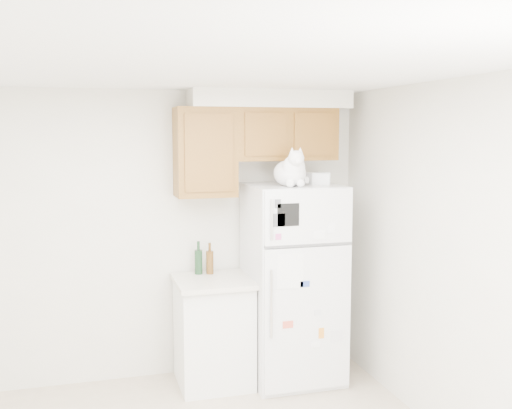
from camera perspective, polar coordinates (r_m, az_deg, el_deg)
name	(u,v)px	position (r m, az deg, el deg)	size (l,w,h in m)	color
room_shell	(194,213)	(3.48, -5.89, -0.86)	(3.84, 4.04, 2.52)	silver
refrigerator	(293,283)	(5.21, 3.56, -7.45)	(0.76, 0.78, 1.70)	silver
base_counter	(213,331)	(5.21, -4.08, -11.91)	(0.64, 0.64, 0.92)	white
cat	(291,171)	(4.92, 3.38, 3.17)	(0.32, 0.47, 0.33)	white
storage_box_back	(317,178)	(5.17, 5.87, 2.52)	(0.18, 0.13, 0.10)	white
storage_box_front	(320,179)	(5.14, 6.15, 2.43)	(0.15, 0.11, 0.09)	white
bottle_green	(198,258)	(5.22, -5.50, -5.06)	(0.07, 0.07, 0.29)	#19381E
bottle_amber	(210,258)	(5.21, -4.43, -5.14)	(0.06, 0.06, 0.27)	#593814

